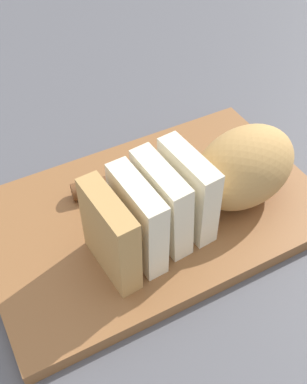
{
  "coord_description": "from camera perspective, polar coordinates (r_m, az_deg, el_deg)",
  "views": [
    {
      "loc": [
        0.18,
        0.36,
        0.46
      ],
      "look_at": [
        0.0,
        0.0,
        0.05
      ],
      "focal_mm": 43.83,
      "sensor_mm": 36.0,
      "label": 1
    }
  ],
  "objects": [
    {
      "name": "ground_plane",
      "position": [
        0.61,
        -0.0,
        -3.23
      ],
      "size": [
        3.0,
        3.0,
        0.0
      ],
      "primitive_type": "plane",
      "color": "#4C4C51"
    },
    {
      "name": "crumb_near_knife",
      "position": [
        0.6,
        6.01,
        -0.94
      ],
      "size": [
        0.01,
        0.01,
        0.01
      ],
      "primitive_type": "sphere",
      "color": "tan",
      "rests_on": "cutting_board"
    },
    {
      "name": "crumb_near_loaf",
      "position": [
        0.59,
        4.52,
        -1.94
      ],
      "size": [
        0.01,
        0.01,
        0.01
      ],
      "primitive_type": "sphere",
      "color": "tan",
      "rests_on": "cutting_board"
    },
    {
      "name": "bread_loaf",
      "position": [
        0.55,
        6.52,
        0.84
      ],
      "size": [
        0.28,
        0.12,
        0.11
      ],
      "rotation": [
        0.0,
        0.0,
        0.11
      ],
      "color": "tan",
      "rests_on": "cutting_board"
    },
    {
      "name": "cutting_board",
      "position": [
        0.6,
        -0.0,
        -2.63
      ],
      "size": [
        0.43,
        0.28,
        0.02
      ],
      "primitive_type": "cube",
      "rotation": [
        0.0,
        0.0,
        0.03
      ],
      "color": "brown",
      "rests_on": "ground_plane"
    },
    {
      "name": "bread_knife",
      "position": [
        0.61,
        -3.84,
        1.18
      ],
      "size": [
        0.28,
        0.06,
        0.02
      ],
      "rotation": [
        0.0,
        0.0,
        3.01
      ],
      "color": "silver",
      "rests_on": "cutting_board"
    }
  ]
}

